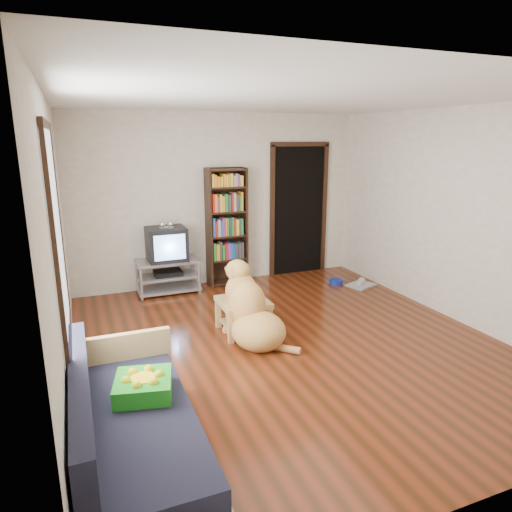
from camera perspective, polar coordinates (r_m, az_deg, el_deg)
name	(u,v)px	position (r m, az deg, el deg)	size (l,w,h in m)	color
ground	(290,344)	(5.20, 4.23, -10.87)	(5.00, 5.00, 0.00)	#612310
ceiling	(295,98)	(4.71, 4.85, 19.03)	(5.00, 5.00, 0.00)	white
wall_back	(220,200)	(7.08, -4.54, 6.99)	(4.50, 4.50, 0.00)	silver
wall_front	(493,311)	(2.86, 27.46, -6.16)	(4.50, 4.50, 0.00)	silver
wall_left	(59,248)	(4.31, -23.41, 0.88)	(5.00, 5.00, 0.00)	silver
wall_right	(457,216)	(6.12, 23.84, 4.59)	(5.00, 5.00, 0.00)	silver
green_cushion	(143,386)	(3.53, -13.89, -15.50)	(0.40, 0.40, 0.13)	green
laptop	(244,300)	(5.31, -1.52, -5.48)	(0.29, 0.19, 0.02)	silver
dog_bowl	(336,281)	(7.29, 9.95, -3.13)	(0.22, 0.22, 0.08)	#152696
grey_rag	(361,285)	(7.26, 13.00, -3.57)	(0.40, 0.32, 0.03)	#9C9C9C
window	(57,237)	(3.78, -23.58, 2.19)	(0.03, 1.46, 1.70)	white
doorway	(299,207)	(7.60, 5.34, 6.11)	(1.03, 0.05, 2.19)	black
tv_stand	(168,275)	(6.85, -10.94, -2.33)	(0.90, 0.45, 0.50)	#99999E
crt_tv	(166,243)	(6.75, -11.16, 1.57)	(0.55, 0.52, 0.58)	black
bookshelf	(226,221)	(7.00, -3.71, 4.43)	(0.60, 0.30, 1.80)	black
sofa	(132,436)	(3.45, -15.23, -20.84)	(0.80, 1.80, 0.80)	tan
coffee_table	(243,309)	(5.38, -1.62, -6.69)	(0.55, 0.55, 0.40)	tan
dog	(250,313)	(5.12, -0.71, -7.09)	(0.72, 1.05, 0.93)	tan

